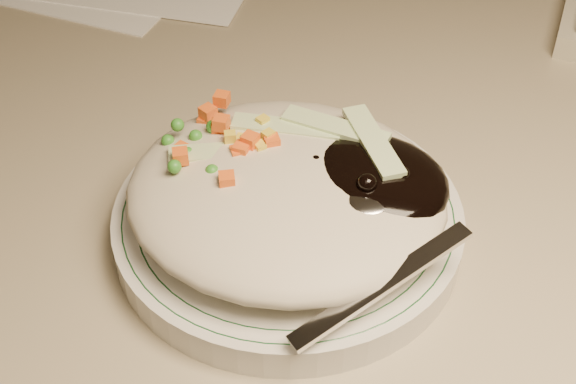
# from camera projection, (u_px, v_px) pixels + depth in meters

# --- Properties ---
(desk) EXTENTS (1.40, 0.70, 0.74)m
(desk) POSITION_uv_depth(u_px,v_px,m) (387.00, 243.00, 0.78)
(desk) COLOR gray
(desk) RESTS_ON ground
(plate) EXTENTS (0.22, 0.22, 0.02)m
(plate) POSITION_uv_depth(u_px,v_px,m) (288.00, 223.00, 0.50)
(plate) COLOR silver
(plate) RESTS_ON desk
(plate_rim) EXTENTS (0.21, 0.21, 0.00)m
(plate_rim) POSITION_uv_depth(u_px,v_px,m) (288.00, 211.00, 0.49)
(plate_rim) COLOR #144723
(plate_rim) RESTS_ON plate
(meal) EXTENTS (0.21, 0.19, 0.05)m
(meal) POSITION_uv_depth(u_px,v_px,m) (295.00, 187.00, 0.48)
(meal) COLOR beige
(meal) RESTS_ON plate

